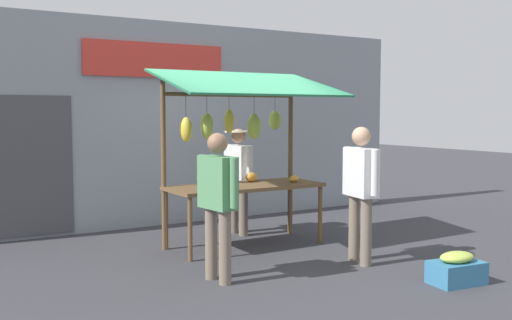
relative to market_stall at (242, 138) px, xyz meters
name	(u,v)px	position (x,y,z in m)	size (l,w,h in m)	color
ground_plane	(245,246)	(-0.01, 0.06, -1.54)	(40.00, 40.00, 0.00)	#38383D
street_backdrop	(177,124)	(0.05, -2.14, 0.15)	(9.00, 0.30, 3.40)	#8C939E
market_stall	(242,138)	(0.00, 0.00, 0.00)	(2.50, 1.46, 2.50)	brown
vendor_with_sunhat	(238,172)	(-0.33, -0.69, -0.57)	(0.43, 0.70, 1.65)	#726656
shopper_with_ponytail	(218,196)	(1.15, 1.43, -0.57)	(0.28, 0.71, 1.68)	#726656
shopper_with_shopping_bag	(361,184)	(-0.75, 1.64, -0.54)	(0.31, 0.72, 1.72)	#726656
produce_crate_near	(457,269)	(-1.06, 2.89, -1.38)	(0.63, 0.45, 0.36)	teal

